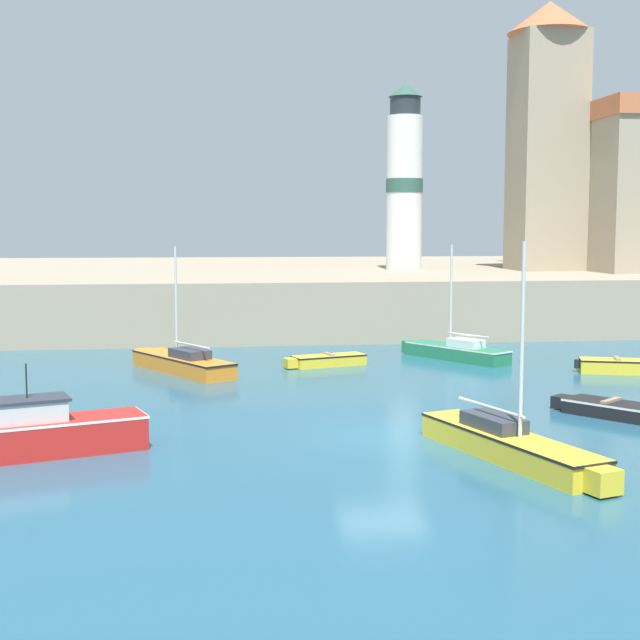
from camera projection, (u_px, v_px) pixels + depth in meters
name	position (u px, v px, depth m)	size (l,w,h in m)	color
ground_plane	(383.00, 438.00, 25.19)	(200.00, 200.00, 0.00)	#235670
quay_seawall	(275.00, 288.00, 64.45)	(120.00, 40.00, 3.19)	gray
dinghy_black_1	(607.00, 408.00, 28.12)	(2.81, 3.23, 0.55)	black
dinghy_yellow_2	(620.00, 366.00, 36.41)	(3.63, 2.01, 0.64)	yellow
sailboat_orange_3	(182.00, 362.00, 36.65)	(4.46, 6.34, 5.16)	orange
motorboat_red_4	(32.00, 434.00, 23.12)	(6.15, 3.18, 2.44)	red
sailboat_yellow_5	(509.00, 443.00, 22.77)	(3.15, 6.92, 5.59)	yellow
dinghy_yellow_6	(327.00, 360.00, 38.30)	(3.70, 1.94, 0.55)	yellow
sailboat_green_7	(456.00, 351.00, 40.16)	(3.93, 5.44, 5.17)	#237A4C
church	(618.00, 182.00, 60.57)	(14.72, 17.32, 17.09)	gray
lighthouse	(404.00, 181.00, 58.13)	(2.40, 2.40, 11.97)	silver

